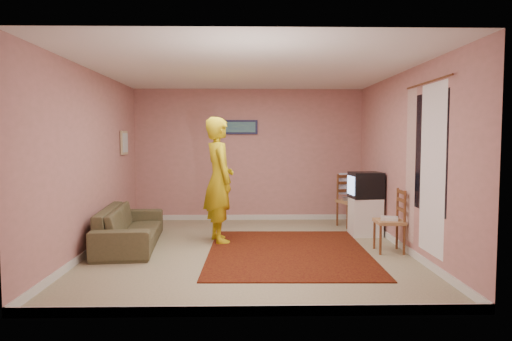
{
  "coord_description": "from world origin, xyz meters",
  "views": [
    {
      "loc": [
        -0.04,
        -6.56,
        1.62
      ],
      "look_at": [
        0.11,
        0.6,
        1.12
      ],
      "focal_mm": 32.0,
      "sensor_mm": 36.0,
      "label": 1
    }
  ],
  "objects_px": {
    "chair_b": "(389,214)",
    "sofa": "(130,227)",
    "crt_tv": "(365,185)",
    "chair_a": "(351,195)",
    "person": "(219,180)",
    "tv_cabinet": "(365,217)"
  },
  "relations": [
    {
      "from": "crt_tv",
      "to": "tv_cabinet",
      "type": "bearing_deg",
      "value": -0.0
    },
    {
      "from": "crt_tv",
      "to": "person",
      "type": "bearing_deg",
      "value": -174.83
    },
    {
      "from": "chair_a",
      "to": "chair_b",
      "type": "xyz_separation_m",
      "value": [
        0.11,
        -1.89,
        -0.04
      ]
    },
    {
      "from": "crt_tv",
      "to": "person",
      "type": "xyz_separation_m",
      "value": [
        -2.42,
        -0.42,
        0.13
      ]
    },
    {
      "from": "tv_cabinet",
      "to": "chair_b",
      "type": "xyz_separation_m",
      "value": [
        0.05,
        -1.12,
        0.24
      ]
    },
    {
      "from": "chair_b",
      "to": "person",
      "type": "distance_m",
      "value": 2.61
    },
    {
      "from": "crt_tv",
      "to": "chair_a",
      "type": "height_order",
      "value": "crt_tv"
    },
    {
      "from": "chair_a",
      "to": "chair_b",
      "type": "distance_m",
      "value": 1.89
    },
    {
      "from": "crt_tv",
      "to": "chair_b",
      "type": "relative_size",
      "value": 1.11
    },
    {
      "from": "chair_b",
      "to": "person",
      "type": "xyz_separation_m",
      "value": [
        -2.47,
        0.7,
        0.43
      ]
    },
    {
      "from": "sofa",
      "to": "person",
      "type": "relative_size",
      "value": 1.03
    },
    {
      "from": "tv_cabinet",
      "to": "sofa",
      "type": "distance_m",
      "value": 3.81
    },
    {
      "from": "crt_tv",
      "to": "sofa",
      "type": "relative_size",
      "value": 0.27
    },
    {
      "from": "sofa",
      "to": "tv_cabinet",
      "type": "bearing_deg",
      "value": -84.86
    },
    {
      "from": "tv_cabinet",
      "to": "chair_a",
      "type": "bearing_deg",
      "value": 94.76
    },
    {
      "from": "tv_cabinet",
      "to": "chair_b",
      "type": "bearing_deg",
      "value": -87.45
    },
    {
      "from": "chair_b",
      "to": "sofa",
      "type": "distance_m",
      "value": 3.83
    },
    {
      "from": "chair_a",
      "to": "sofa",
      "type": "distance_m",
      "value": 3.98
    },
    {
      "from": "chair_a",
      "to": "tv_cabinet",
      "type": "bearing_deg",
      "value": -104.74
    },
    {
      "from": "chair_b",
      "to": "person",
      "type": "height_order",
      "value": "person"
    },
    {
      "from": "tv_cabinet",
      "to": "crt_tv",
      "type": "bearing_deg",
      "value": -175.37
    },
    {
      "from": "sofa",
      "to": "chair_b",
      "type": "bearing_deg",
      "value": -101.78
    }
  ]
}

